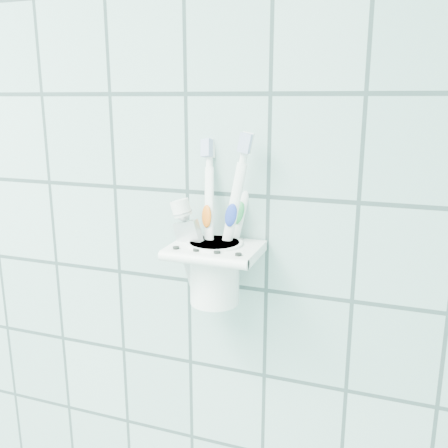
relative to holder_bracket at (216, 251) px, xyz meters
name	(u,v)px	position (x,y,z in m)	size (l,w,h in m)	color
holder_bracket	(216,251)	(0.00, 0.00, 0.00)	(0.12, 0.10, 0.04)	white
cup	(215,270)	(0.00, 0.00, -0.03)	(0.07, 0.07, 0.09)	white
toothbrush_pink	(208,220)	(-0.01, -0.01, 0.04)	(0.03, 0.06, 0.21)	white
toothbrush_blue	(221,214)	(0.00, 0.02, 0.05)	(0.05, 0.06, 0.22)	white
toothbrush_orange	(217,214)	(0.00, 0.02, 0.05)	(0.05, 0.02, 0.22)	white
toothpaste_tube	(205,240)	(-0.02, 0.00, 0.01)	(0.06, 0.03, 0.14)	silver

